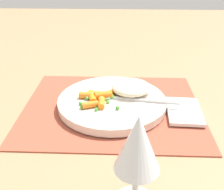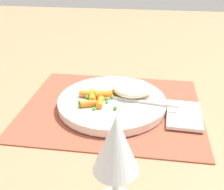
% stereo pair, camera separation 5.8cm
% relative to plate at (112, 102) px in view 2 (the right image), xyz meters
% --- Properties ---
extents(ground_plane, '(2.40, 2.40, 0.00)m').
position_rel_plate_xyz_m(ground_plane, '(0.00, 0.00, -0.02)').
color(ground_plane, '#997551').
extents(placemat, '(0.42, 0.34, 0.01)m').
position_rel_plate_xyz_m(placemat, '(0.00, 0.00, -0.01)').
color(placemat, '#9E4733').
rests_on(placemat, ground_plane).
extents(plate, '(0.26, 0.26, 0.02)m').
position_rel_plate_xyz_m(plate, '(0.00, 0.00, 0.00)').
color(plate, silver).
rests_on(plate, placemat).
extents(rice_mound, '(0.10, 0.09, 0.03)m').
position_rel_plate_xyz_m(rice_mound, '(-0.05, -0.03, 0.02)').
color(rice_mound, beige).
rests_on(rice_mound, plate).
extents(carrot_portion, '(0.09, 0.09, 0.02)m').
position_rel_plate_xyz_m(carrot_portion, '(0.03, 0.01, 0.02)').
color(carrot_portion, orange).
rests_on(carrot_portion, plate).
extents(pea_scatter, '(0.09, 0.09, 0.01)m').
position_rel_plate_xyz_m(pea_scatter, '(0.03, 0.02, 0.01)').
color(pea_scatter, green).
rests_on(pea_scatter, plate).
extents(fork, '(0.21, 0.04, 0.01)m').
position_rel_plate_xyz_m(fork, '(-0.03, 0.00, 0.01)').
color(fork, silver).
rests_on(fork, plate).
extents(wine_glass, '(0.07, 0.07, 0.16)m').
position_rel_plate_xyz_m(wine_glass, '(-0.04, 0.28, 0.09)').
color(wine_glass, silver).
rests_on(wine_glass, ground_plane).
extents(napkin, '(0.08, 0.12, 0.01)m').
position_rel_plate_xyz_m(napkin, '(-0.17, 0.03, -0.01)').
color(napkin, white).
rests_on(napkin, placemat).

